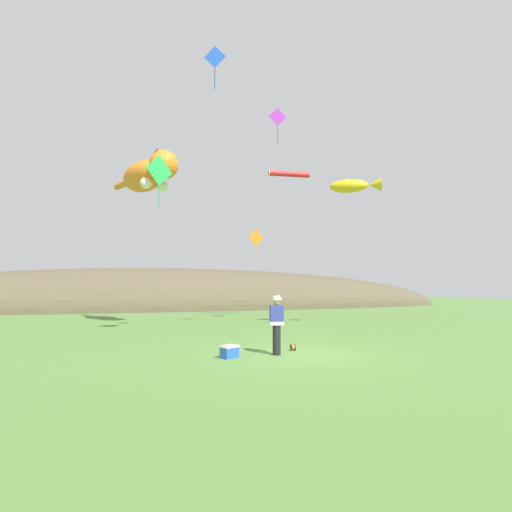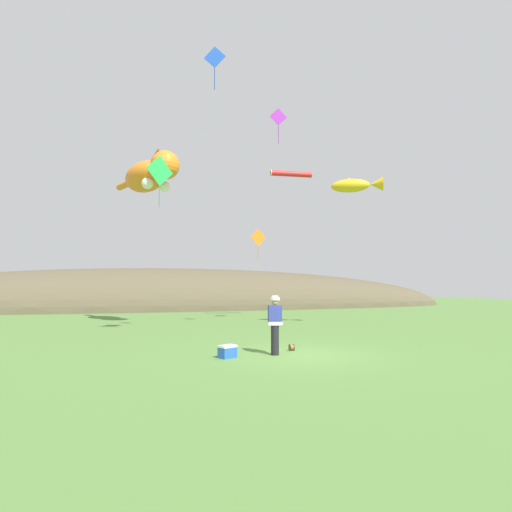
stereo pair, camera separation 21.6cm
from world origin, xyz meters
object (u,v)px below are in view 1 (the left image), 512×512
object	(u,v)px
kite_diamond_blue	(215,58)
kite_spool	(293,347)
kite_fish_windsock	(354,186)
kite_diamond_violet	(278,118)
kite_giant_cat	(148,175)
festival_attendant	(277,323)
kite_tube_streamer	(289,174)
kite_diamond_green	(159,171)
kite_diamond_orange	(256,238)
picnic_cooler	(229,352)

from	to	relation	value
kite_diamond_blue	kite_spool	bearing A→B (deg)	-56.99
kite_fish_windsock	kite_diamond_violet	size ratio (longest dim) A/B	1.48
kite_diamond_violet	kite_giant_cat	bearing A→B (deg)	142.34
festival_attendant	kite_giant_cat	bearing A→B (deg)	106.99
kite_tube_streamer	kite_spool	bearing A→B (deg)	-113.16
kite_giant_cat	kite_tube_streamer	distance (m)	9.18
kite_fish_windsock	kite_diamond_blue	xyz separation A→B (m)	(-8.07, -2.71, 3.85)
kite_diamond_green	kite_diamond_violet	bearing A→B (deg)	5.52
kite_spool	kite_diamond_violet	distance (m)	11.68
kite_giant_cat	kite_tube_streamer	size ratio (longest dim) A/B	2.15
kite_giant_cat	kite_tube_streamer	xyz separation A→B (m)	(8.95, 1.56, 1.31)
festival_attendant	kite_tube_streamer	distance (m)	15.84
kite_tube_streamer	kite_fish_windsock	bearing A→B (deg)	-78.36
festival_attendant	kite_spool	distance (m)	1.31
kite_spool	kite_diamond_green	bearing A→B (deg)	127.86
kite_fish_windsock	kite_diamond_orange	world-z (taller)	kite_fish_windsock
festival_attendant	kite_diamond_blue	xyz separation A→B (m)	(-1.16, 3.61, 10.21)
kite_fish_windsock	kite_diamond_violet	distance (m)	5.29
kite_fish_windsock	kite_giant_cat	bearing A→B (deg)	157.34
kite_giant_cat	kite_diamond_orange	bearing A→B (deg)	16.39
kite_diamond_green	kite_diamond_orange	bearing A→B (deg)	46.25
kite_diamond_green	kite_giant_cat	bearing A→B (deg)	91.86
picnic_cooler	kite_tube_streamer	world-z (taller)	kite_tube_streamer
picnic_cooler	kite_diamond_green	world-z (taller)	kite_diamond_green
kite_diamond_blue	kite_diamond_violet	size ratio (longest dim) A/B	1.02
kite_tube_streamer	kite_diamond_blue	xyz separation A→B (m)	(-6.88, -8.50, 1.75)
kite_spool	kite_fish_windsock	size ratio (longest dim) A/B	0.08
kite_tube_streamer	kite_diamond_blue	distance (m)	11.07
kite_diamond_green	kite_diamond_blue	bearing A→B (deg)	-45.76
kite_spool	kite_diamond_green	world-z (taller)	kite_diamond_green
kite_fish_windsock	kite_diamond_green	world-z (taller)	kite_fish_windsock
kite_diamond_blue	kite_diamond_violet	world-z (taller)	kite_diamond_blue
kite_diamond_violet	kite_fish_windsock	bearing A→B (deg)	2.74
picnic_cooler	kite_diamond_green	size ratio (longest dim) A/B	0.26
kite_giant_cat	kite_diamond_blue	bearing A→B (deg)	-73.41
kite_spool	kite_diamond_blue	size ratio (longest dim) A/B	0.12
kite_spool	kite_giant_cat	distance (m)	13.38
kite_tube_streamer	kite_diamond_blue	world-z (taller)	kite_diamond_blue
kite_fish_windsock	kite_diamond_green	size ratio (longest dim) A/B	1.17
picnic_cooler	kite_diamond_green	xyz separation A→B (m)	(-1.58, 5.60, 6.75)
kite_diamond_orange	kite_diamond_violet	size ratio (longest dim) A/B	1.15
picnic_cooler	kite_diamond_orange	xyz separation A→B (m)	(5.12, 12.60, 5.01)
kite_diamond_green	picnic_cooler	bearing A→B (deg)	-74.19
kite_diamond_green	kite_diamond_orange	xyz separation A→B (m)	(6.70, 7.00, -1.74)
kite_diamond_orange	kite_diamond_blue	bearing A→B (deg)	-118.17
picnic_cooler	kite_giant_cat	xyz separation A→B (m)	(-1.75, 10.58, 7.92)
kite_diamond_blue	kite_diamond_orange	size ratio (longest dim) A/B	0.88
kite_giant_cat	kite_diamond_orange	world-z (taller)	kite_giant_cat
kite_diamond_green	kite_spool	bearing A→B (deg)	-52.14
kite_diamond_green	kite_diamond_violet	distance (m)	6.53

